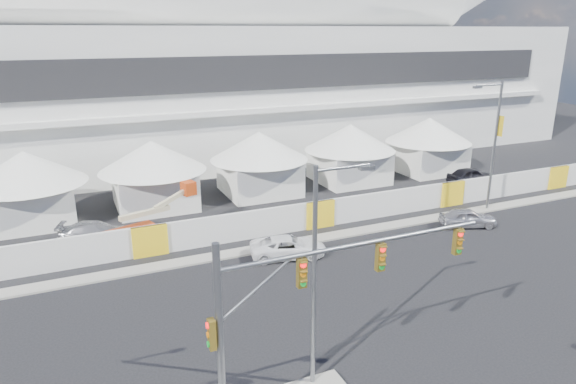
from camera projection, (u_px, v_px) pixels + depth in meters
name	position (u px, v px, depth m)	size (l,w,h in m)	color
ground	(349.00, 360.00, 22.25)	(160.00, 160.00, 0.00)	black
far_curb	(487.00, 209.00, 40.84)	(80.00, 1.20, 0.12)	gray
stadium	(234.00, 68.00, 58.93)	(80.00, 24.80, 21.98)	silver
tent_row	(208.00, 163.00, 42.41)	(53.40, 8.40, 5.40)	white
hoarding_fence	(319.00, 214.00, 36.90)	(70.00, 0.25, 2.00)	silver
scaffold_tower	(510.00, 89.00, 69.56)	(4.40, 4.40, 12.00)	#595B60
sedan_silver	(468.00, 218.00, 37.08)	(4.03, 1.62, 1.37)	#B8B7BC
pickup_curb	(288.00, 247.00, 32.17)	(4.78, 2.20, 1.33)	white
lot_car_b	(470.00, 176.00, 47.51)	(4.47, 1.80, 1.52)	black
lot_car_c	(96.00, 232.00, 34.38)	(4.79, 1.95, 1.39)	#B1B1B6
traffic_mast	(284.00, 322.00, 17.22)	(10.53, 0.72, 7.40)	gray
streetlight_median	(320.00, 264.00, 19.20)	(2.48, 0.25, 8.98)	gray
streetlight_curb	(493.00, 138.00, 38.99)	(2.97, 0.67, 10.03)	slate
boom_lift	(140.00, 229.00, 34.32)	(6.96, 2.48, 3.42)	#C64012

